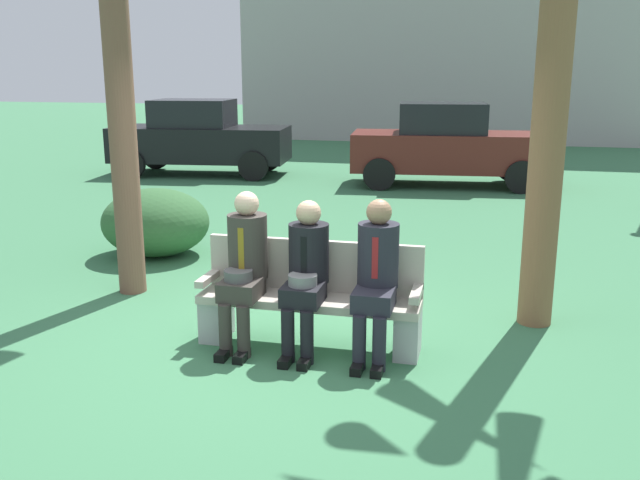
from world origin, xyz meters
TOP-DOWN VIEW (x-y plane):
  - ground_plane at (0.00, 0.00)m, footprint 80.00×80.00m
  - park_bench at (0.33, 0.06)m, footprint 1.90×0.44m
  - seated_man_left at (-0.22, -0.07)m, footprint 0.34×0.72m
  - seated_man_middle at (0.32, -0.07)m, footprint 0.34×0.72m
  - seated_man_right at (0.91, -0.06)m, footprint 0.34×0.72m
  - shrub_near_bench at (-2.33, 2.47)m, footprint 1.38×1.27m
  - parked_car_near at (-4.58, 9.15)m, footprint 4.05×2.07m
  - parked_car_far at (0.95, 8.91)m, footprint 4.04×2.03m
  - building_backdrop at (0.34, 21.78)m, footprint 14.34×9.25m

SIDE VIEW (x-z plane):
  - ground_plane at x=0.00m, z-range 0.00..0.00m
  - park_bench at x=0.33m, z-range -0.03..0.87m
  - shrub_near_bench at x=-2.33m, z-range 0.00..0.86m
  - seated_man_middle at x=0.32m, z-range 0.07..1.35m
  - seated_man_right at x=0.91m, z-range 0.08..1.39m
  - seated_man_left at x=-0.22m, z-range 0.07..1.40m
  - parked_car_near at x=-4.58m, z-range 0.00..1.68m
  - parked_car_far at x=0.95m, z-range 0.00..1.68m
  - building_backdrop at x=0.34m, z-range 0.02..9.23m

